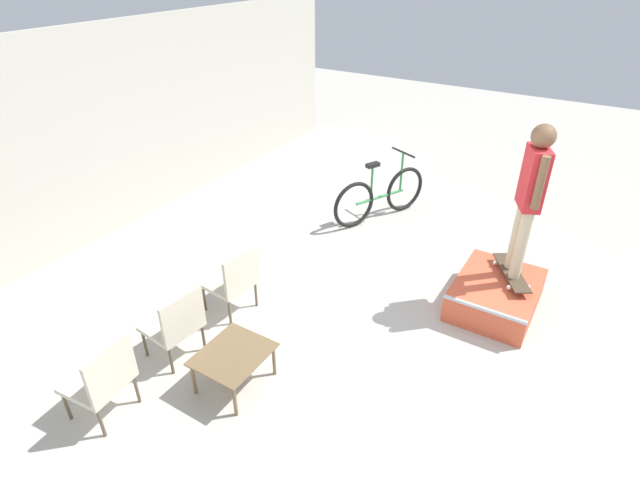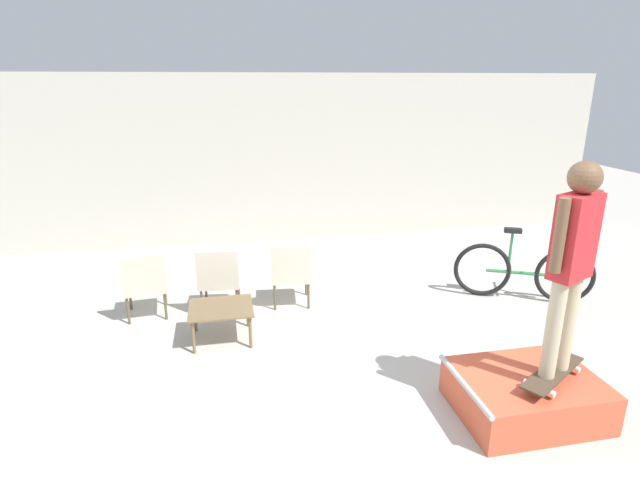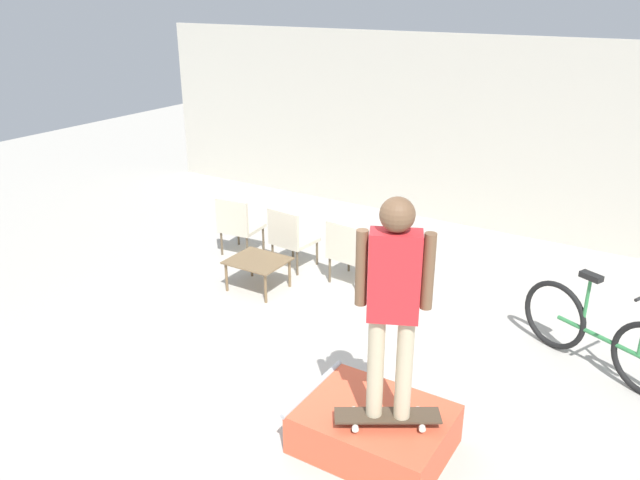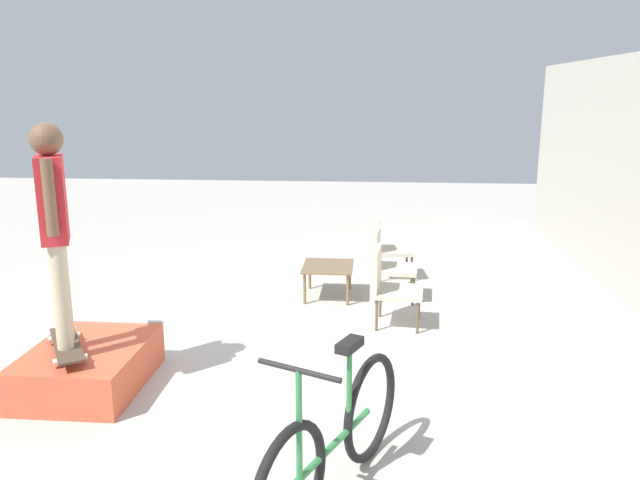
# 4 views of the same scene
# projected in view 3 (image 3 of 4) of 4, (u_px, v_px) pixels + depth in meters

# --- Properties ---
(ground_plane) EXTENTS (24.00, 24.00, 0.00)m
(ground_plane) POSITION_uv_depth(u_px,v_px,m) (290.00, 368.00, 6.41)
(ground_plane) COLOR #B7B2A8
(house_wall_back) EXTENTS (12.00, 0.06, 3.00)m
(house_wall_back) POSITION_uv_depth(u_px,v_px,m) (467.00, 134.00, 9.78)
(house_wall_back) COLOR beige
(house_wall_back) RESTS_ON ground_plane
(skate_ramp_box) EXTENTS (1.25, 0.93, 0.39)m
(skate_ramp_box) POSITION_uv_depth(u_px,v_px,m) (374.00, 429.00, 5.24)
(skate_ramp_box) COLOR #DB5638
(skate_ramp_box) RESTS_ON ground_plane
(skateboard_on_ramp) EXTENTS (0.83, 0.62, 0.07)m
(skateboard_on_ramp) POSITION_uv_depth(u_px,v_px,m) (387.00, 416.00, 4.98)
(skateboard_on_ramp) COLOR #473828
(skateboard_on_ramp) RESTS_ON skate_ramp_box
(person_skater) EXTENTS (0.53, 0.34, 1.83)m
(person_skater) POSITION_uv_depth(u_px,v_px,m) (393.00, 293.00, 4.57)
(person_skater) COLOR #C6B793
(person_skater) RESTS_ON skateboard_on_ramp
(coffee_table) EXTENTS (0.72, 0.62, 0.41)m
(coffee_table) POSITION_uv_depth(u_px,v_px,m) (258.00, 263.00, 7.97)
(coffee_table) COLOR brown
(coffee_table) RESTS_ON ground_plane
(patio_chair_left) EXTENTS (0.57, 0.57, 0.87)m
(patio_chair_left) POSITION_uv_depth(u_px,v_px,m) (238.00, 224.00, 8.97)
(patio_chair_left) COLOR brown
(patio_chair_left) RESTS_ON ground_plane
(patio_chair_center) EXTENTS (0.57, 0.57, 0.87)m
(patio_chair_center) POSITION_uv_depth(u_px,v_px,m) (290.00, 237.00, 8.53)
(patio_chair_center) COLOR brown
(patio_chair_center) RESTS_ON ground_plane
(patio_chair_right) EXTENTS (0.57, 0.57, 0.87)m
(patio_chair_right) POSITION_uv_depth(u_px,v_px,m) (349.00, 250.00, 8.07)
(patio_chair_right) COLOR brown
(patio_chair_right) RESTS_ON ground_plane
(bicycle) EXTENTS (1.67, 0.83, 1.06)m
(bicycle) POSITION_uv_depth(u_px,v_px,m) (599.00, 334.00, 6.25)
(bicycle) COLOR black
(bicycle) RESTS_ON ground_plane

